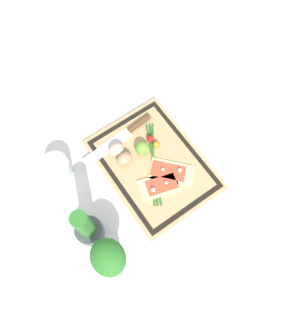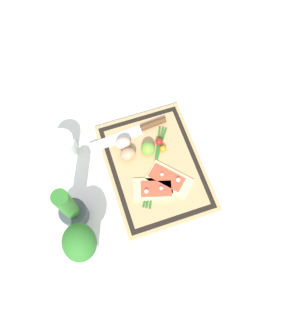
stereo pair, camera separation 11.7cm
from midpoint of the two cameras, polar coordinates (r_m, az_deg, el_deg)
The scene contains 14 objects.
ground_plane at distance 1.21m, azimuth -1.09°, elevation 0.11°, with size 6.00×6.00×0.00m, color white.
cutting_board at distance 1.20m, azimuth -1.10°, elevation 0.26°, with size 0.45×0.34×0.02m.
pizza_slice_near at distance 1.18m, azimuth 1.90°, elevation -1.07°, with size 0.17×0.17×0.02m.
pizza_slice_far at distance 1.16m, azimuth -0.17°, elevation -3.49°, with size 0.12×0.16×0.02m.
knife at distance 1.24m, azimuth -5.40°, elevation 6.03°, with size 0.06×0.31×0.02m.
egg_brown at distance 1.18m, azimuth -6.24°, elevation 1.23°, with size 0.05×0.06×0.05m, color tan.
egg_pink at distance 1.20m, azimuth -7.64°, elevation 2.87°, with size 0.05×0.06×0.05m, color beige.
lime at distance 1.19m, azimuth -3.11°, elevation 3.08°, with size 0.05×0.05×0.05m, color #70A838.
cherry_tomato_red at distance 1.22m, azimuth -1.62°, elevation 4.76°, with size 0.03×0.03×0.03m, color red.
cherry_tomato_yellow at distance 1.21m, azimuth -0.61°, elevation 3.75°, with size 0.02×0.02×0.02m, color orange.
scallion_bunch at distance 1.19m, azimuth -1.06°, elevation 0.59°, with size 0.29×0.19×0.01m.
herb_pot at distance 1.09m, azimuth -12.93°, elevation -10.69°, with size 0.09×0.09×0.25m.
sauce_jar at distance 1.22m, azimuth -17.43°, elevation -0.28°, with size 0.09×0.09×0.09m.
herb_glass at distance 1.03m, azimuth -9.43°, elevation -15.72°, with size 0.12×0.10×0.20m.
Camera 1 is at (-0.34, 0.28, 1.13)m, focal length 35.00 mm.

